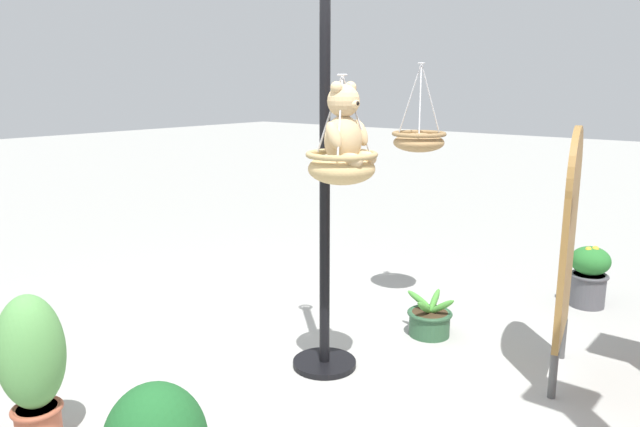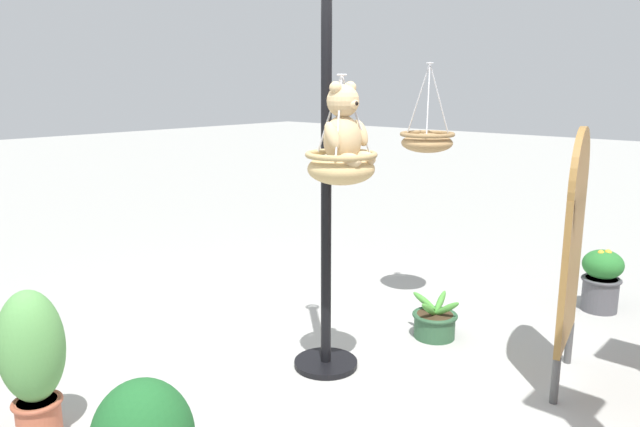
{
  "view_description": "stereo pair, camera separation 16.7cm",
  "coord_description": "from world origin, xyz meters",
  "px_view_note": "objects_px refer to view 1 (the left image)",
  "views": [
    {
      "loc": [
        2.83,
        2.41,
        1.92
      ],
      "look_at": [
        -0.02,
        0.1,
        1.13
      ],
      "focal_mm": 33.77,
      "sensor_mm": 36.0,
      "label": 1
    },
    {
      "loc": [
        2.72,
        2.54,
        1.92
      ],
      "look_at": [
        -0.02,
        0.1,
        1.13
      ],
      "focal_mm": 33.77,
      "sensor_mm": 36.0,
      "label": 2
    }
  ],
  "objects_px": {
    "display_sign_board": "(569,234)",
    "hanging_basket_with_teddy": "(342,166)",
    "teddy_bear": "(345,130)",
    "potted_plant_flowering_red": "(32,364)",
    "display_pole_central": "(325,257)",
    "potted_plant_fern_front": "(589,275)",
    "hanging_basket_left_high": "(419,140)",
    "potted_plant_bushy_green": "(430,320)"
  },
  "relations": [
    {
      "from": "display_sign_board",
      "to": "hanging_basket_with_teddy",
      "type": "bearing_deg",
      "value": -46.05
    },
    {
      "from": "hanging_basket_with_teddy",
      "to": "teddy_bear",
      "type": "distance_m",
      "value": 0.22
    },
    {
      "from": "potted_plant_flowering_red",
      "to": "display_pole_central",
      "type": "bearing_deg",
      "value": 159.91
    },
    {
      "from": "hanging_basket_with_teddy",
      "to": "potted_plant_fern_front",
      "type": "relative_size",
      "value": 1.17
    },
    {
      "from": "display_sign_board",
      "to": "potted_plant_fern_front",
      "type": "bearing_deg",
      "value": -171.22
    },
    {
      "from": "display_pole_central",
      "to": "display_sign_board",
      "type": "bearing_deg",
      "value": 123.6
    },
    {
      "from": "hanging_basket_left_high",
      "to": "potted_plant_fern_front",
      "type": "height_order",
      "value": "hanging_basket_left_high"
    },
    {
      "from": "display_pole_central",
      "to": "teddy_bear",
      "type": "xyz_separation_m",
      "value": [
        0.15,
        0.27,
        0.87
      ]
    },
    {
      "from": "hanging_basket_left_high",
      "to": "potted_plant_flowering_red",
      "type": "height_order",
      "value": "hanging_basket_left_high"
    },
    {
      "from": "hanging_basket_left_high",
      "to": "potted_plant_bushy_green",
      "type": "distance_m",
      "value": 1.49
    },
    {
      "from": "display_pole_central",
      "to": "hanging_basket_left_high",
      "type": "height_order",
      "value": "display_pole_central"
    },
    {
      "from": "hanging_basket_with_teddy",
      "to": "potted_plant_fern_front",
      "type": "xyz_separation_m",
      "value": [
        -2.52,
        0.82,
        -1.15
      ]
    },
    {
      "from": "potted_plant_fern_front",
      "to": "potted_plant_flowering_red",
      "type": "bearing_deg",
      "value": -22.59
    },
    {
      "from": "potted_plant_flowering_red",
      "to": "hanging_basket_with_teddy",
      "type": "bearing_deg",
      "value": 150.67
    },
    {
      "from": "display_pole_central",
      "to": "potted_plant_fern_front",
      "type": "distance_m",
      "value": 2.65
    },
    {
      "from": "display_pole_central",
      "to": "potted_plant_fern_front",
      "type": "height_order",
      "value": "display_pole_central"
    },
    {
      "from": "display_pole_central",
      "to": "hanging_basket_left_high",
      "type": "xyz_separation_m",
      "value": [
        -1.43,
        -0.13,
        0.67
      ]
    },
    {
      "from": "teddy_bear",
      "to": "hanging_basket_left_high",
      "type": "distance_m",
      "value": 1.64
    },
    {
      "from": "hanging_basket_with_teddy",
      "to": "hanging_basket_left_high",
      "type": "xyz_separation_m",
      "value": [
        -1.58,
        -0.38,
        0.02
      ]
    },
    {
      "from": "potted_plant_bushy_green",
      "to": "display_sign_board",
      "type": "distance_m",
      "value": 1.32
    },
    {
      "from": "hanging_basket_left_high",
      "to": "hanging_basket_with_teddy",
      "type": "bearing_deg",
      "value": 13.61
    },
    {
      "from": "potted_plant_bushy_green",
      "to": "display_sign_board",
      "type": "relative_size",
      "value": 0.26
    },
    {
      "from": "teddy_bear",
      "to": "potted_plant_bushy_green",
      "type": "bearing_deg",
      "value": 178.4
    },
    {
      "from": "hanging_basket_with_teddy",
      "to": "potted_plant_fern_front",
      "type": "distance_m",
      "value": 2.89
    },
    {
      "from": "hanging_basket_with_teddy",
      "to": "potted_plant_fern_front",
      "type": "bearing_deg",
      "value": 161.94
    },
    {
      "from": "potted_plant_bushy_green",
      "to": "display_sign_board",
      "type": "xyz_separation_m",
      "value": [
        0.06,
        1.0,
        0.86
      ]
    },
    {
      "from": "hanging_basket_with_teddy",
      "to": "potted_plant_flowering_red",
      "type": "bearing_deg",
      "value": -29.33
    },
    {
      "from": "teddy_bear",
      "to": "hanging_basket_left_high",
      "type": "height_order",
      "value": "hanging_basket_left_high"
    },
    {
      "from": "teddy_bear",
      "to": "display_pole_central",
      "type": "bearing_deg",
      "value": -118.73
    },
    {
      "from": "potted_plant_fern_front",
      "to": "potted_plant_bushy_green",
      "type": "height_order",
      "value": "potted_plant_fern_front"
    },
    {
      "from": "display_pole_central",
      "to": "teddy_bear",
      "type": "height_order",
      "value": "display_pole_central"
    },
    {
      "from": "hanging_basket_left_high",
      "to": "potted_plant_fern_front",
      "type": "distance_m",
      "value": 1.93
    },
    {
      "from": "potted_plant_bushy_green",
      "to": "display_pole_central",
      "type": "bearing_deg",
      "value": -18.06
    },
    {
      "from": "potted_plant_flowering_red",
      "to": "potted_plant_fern_front",
      "type": "bearing_deg",
      "value": 157.41
    },
    {
      "from": "teddy_bear",
      "to": "potted_plant_flowering_red",
      "type": "distance_m",
      "value": 2.15
    },
    {
      "from": "teddy_bear",
      "to": "hanging_basket_with_teddy",
      "type": "bearing_deg",
      "value": -90.0
    },
    {
      "from": "hanging_basket_with_teddy",
      "to": "teddy_bear",
      "type": "xyz_separation_m",
      "value": [
        0.0,
        0.02,
        0.22
      ]
    },
    {
      "from": "teddy_bear",
      "to": "potted_plant_bushy_green",
      "type": "distance_m",
      "value": 1.87
    },
    {
      "from": "potted_plant_fern_front",
      "to": "potted_plant_flowering_red",
      "type": "height_order",
      "value": "potted_plant_flowering_red"
    },
    {
      "from": "teddy_bear",
      "to": "potted_plant_flowering_red",
      "type": "height_order",
      "value": "teddy_bear"
    },
    {
      "from": "hanging_basket_left_high",
      "to": "display_sign_board",
      "type": "height_order",
      "value": "hanging_basket_left_high"
    },
    {
      "from": "hanging_basket_left_high",
      "to": "display_pole_central",
      "type": "bearing_deg",
      "value": 5.3
    }
  ]
}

